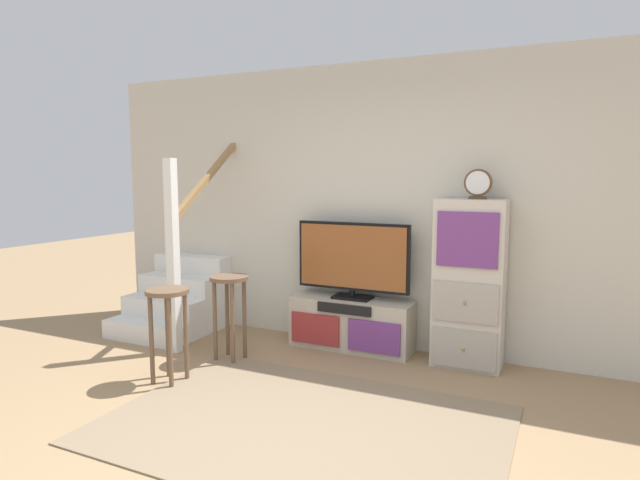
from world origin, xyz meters
name	(u,v)px	position (x,y,z in m)	size (l,w,h in m)	color
ground_plane	(254,470)	(0.00, 0.00, 0.00)	(20.00, 20.00, 0.00)	#997A56
back_wall	(392,207)	(0.00, 2.46, 1.35)	(6.40, 0.12, 2.70)	beige
area_rug	(303,424)	(0.00, 0.60, 0.01)	(2.60, 1.80, 0.01)	#847056
media_console	(351,324)	(-0.30, 2.19, 0.24)	(1.17, 0.38, 0.48)	#BCB29E
television	(353,258)	(-0.30, 2.22, 0.87)	(1.10, 0.22, 0.73)	black
side_cabinet	(469,284)	(0.78, 2.20, 0.72)	(0.58, 0.38, 1.45)	beige
desk_clock	(478,184)	(0.83, 2.19, 1.57)	(0.23, 0.08, 0.25)	#4C3823
staircase	(189,291)	(-2.24, 2.20, 0.37)	(1.00, 1.36, 2.20)	white
bar_stool_near	(168,314)	(-1.30, 0.81, 0.56)	(0.34, 0.34, 0.76)	brown
bar_stool_far	(229,298)	(-1.17, 1.45, 0.56)	(0.34, 0.34, 0.76)	brown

